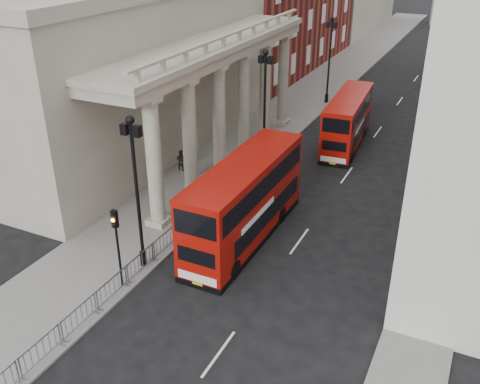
{
  "coord_description": "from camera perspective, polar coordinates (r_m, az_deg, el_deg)",
  "views": [
    {
      "loc": [
        14.28,
        -15.1,
        16.42
      ],
      "look_at": [
        2.4,
        9.57,
        2.58
      ],
      "focal_mm": 40.0,
      "sensor_mm": 36.0,
      "label": 1
    }
  ],
  "objects": [
    {
      "name": "lamp_post_mid",
      "position": [
        39.82,
        2.66,
        9.98
      ],
      "size": [
        1.05,
        0.44,
        8.32
      ],
      "color": "black",
      "rests_on": "sidewalk_west"
    },
    {
      "name": "sidewalk_west",
      "position": [
        50.99,
        4.54,
        8.01
      ],
      "size": [
        6.0,
        140.0,
        0.12
      ],
      "primitive_type": "cube",
      "color": "slate",
      "rests_on": "ground"
    },
    {
      "name": "sidewalk_east",
      "position": [
        47.98,
        23.23,
        4.64
      ],
      "size": [
        3.0,
        140.0,
        0.12
      ],
      "primitive_type": "cube",
      "color": "slate",
      "rests_on": "ground"
    },
    {
      "name": "pedestrian_b",
      "position": [
        39.33,
        -6.34,
        3.4
      ],
      "size": [
        0.79,
        0.63,
        1.56
      ],
      "primitive_type": "imported",
      "rotation": [
        0.0,
        0.0,
        3.09
      ],
      "color": "black",
      "rests_on": "sidewalk_west"
    },
    {
      "name": "lamp_post_north",
      "position": [
        54.45,
        9.55,
        14.25
      ],
      "size": [
        1.05,
        0.44,
        8.32
      ],
      "color": "black",
      "rests_on": "sidewalk_west"
    },
    {
      "name": "pedestrian_a",
      "position": [
        37.67,
        -5.36,
        2.34
      ],
      "size": [
        0.57,
        0.38,
        1.54
      ],
      "primitive_type": "imported",
      "rotation": [
        0.0,
        0.0,
        0.03
      ],
      "color": "black",
      "rests_on": "sidewalk_west"
    },
    {
      "name": "pedestrian_c",
      "position": [
        39.79,
        -2.17,
        3.87
      ],
      "size": [
        0.83,
        0.59,
        1.61
      ],
      "primitive_type": "imported",
      "rotation": [
        0.0,
        0.0,
        6.18
      ],
      "color": "black",
      "rests_on": "sidewalk_west"
    },
    {
      "name": "bus_near",
      "position": [
        30.04,
        0.51,
        -0.84
      ],
      "size": [
        2.72,
        11.01,
        4.75
      ],
      "rotation": [
        0.0,
        0.0,
        -0.0
      ],
      "color": "#9A0D07",
      "rests_on": "ground"
    },
    {
      "name": "lamp_post_south",
      "position": [
        26.81,
        -11.01,
        0.86
      ],
      "size": [
        1.05,
        0.44,
        8.32
      ],
      "color": "black",
      "rests_on": "sidewalk_west"
    },
    {
      "name": "portico_building",
      "position": [
        42.64,
        -11.02,
        12.19
      ],
      "size": [
        9.0,
        28.0,
        12.0
      ],
      "primitive_type": "cube",
      "color": "gray",
      "rests_on": "ground"
    },
    {
      "name": "ground",
      "position": [
        26.49,
        -14.13,
        -12.48
      ],
      "size": [
        260.0,
        260.0,
        0.0
      ],
      "primitive_type": "plane",
      "color": "black",
      "rests_on": "ground"
    },
    {
      "name": "kerb",
      "position": [
        50.07,
        7.7,
        7.51
      ],
      "size": [
        0.2,
        140.0,
        0.14
      ],
      "primitive_type": "cube",
      "color": "slate",
      "rests_on": "ground"
    },
    {
      "name": "crowd_barriers",
      "position": [
        27.61,
        -11.98,
        -8.65
      ],
      "size": [
        0.5,
        18.75,
        1.1
      ],
      "color": "gray",
      "rests_on": "sidewalk_west"
    },
    {
      "name": "bus_far",
      "position": [
        44.37,
        11.4,
        7.54
      ],
      "size": [
        3.04,
        9.78,
        4.16
      ],
      "rotation": [
        0.0,
        0.0,
        0.08
      ],
      "color": "#A50E07",
      "rests_on": "ground"
    },
    {
      "name": "traffic_light",
      "position": [
        26.22,
        -13.06,
        -4.48
      ],
      "size": [
        0.28,
        0.33,
        4.3
      ],
      "color": "black",
      "rests_on": "sidewalk_west"
    }
  ]
}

